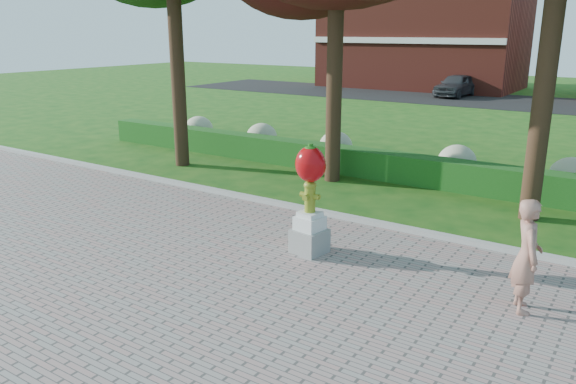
# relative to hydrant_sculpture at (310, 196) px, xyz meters

# --- Properties ---
(ground) EXTENTS (100.00, 100.00, 0.00)m
(ground) POSITION_rel_hydrant_sculpture_xyz_m (-0.38, -0.85, -1.19)
(ground) COLOR #134A12
(ground) RESTS_ON ground
(walkway) EXTENTS (40.00, 14.00, 0.04)m
(walkway) POSITION_rel_hydrant_sculpture_xyz_m (-0.38, -4.85, -1.17)
(walkway) COLOR gray
(walkway) RESTS_ON ground
(curb) EXTENTS (40.00, 0.18, 0.15)m
(curb) POSITION_rel_hydrant_sculpture_xyz_m (-0.38, 2.15, -1.11)
(curb) COLOR #ADADA5
(curb) RESTS_ON ground
(lawn_hedge) EXTENTS (24.00, 0.70, 0.80)m
(lawn_hedge) POSITION_rel_hydrant_sculpture_xyz_m (-0.38, 6.15, -0.79)
(lawn_hedge) COLOR #154A15
(lawn_hedge) RESTS_ON ground
(hydrangea_row) EXTENTS (20.10, 1.10, 0.99)m
(hydrangea_row) POSITION_rel_hydrant_sculpture_xyz_m (0.19, 7.15, -0.64)
(hydrangea_row) COLOR #B6B48B
(hydrangea_row) RESTS_ON ground
(street) EXTENTS (50.00, 8.00, 0.02)m
(street) POSITION_rel_hydrant_sculpture_xyz_m (-0.38, 27.15, -1.18)
(street) COLOR black
(street) RESTS_ON ground
(building_left) EXTENTS (14.00, 8.00, 7.00)m
(building_left) POSITION_rel_hydrant_sculpture_xyz_m (-10.38, 33.15, 2.31)
(building_left) COLOR maroon
(building_left) RESTS_ON ground
(hydrant_sculpture) EXTENTS (0.67, 0.67, 2.16)m
(hydrant_sculpture) POSITION_rel_hydrant_sculpture_xyz_m (0.00, 0.00, 0.00)
(hydrant_sculpture) COLOR gray
(hydrant_sculpture) RESTS_ON walkway
(woman) EXTENTS (0.65, 0.77, 1.79)m
(woman) POSITION_rel_hydrant_sculpture_xyz_m (3.96, -0.17, -0.25)
(woman) COLOR #A36E5D
(woman) RESTS_ON walkway
(parked_car) EXTENTS (2.06, 4.39, 1.45)m
(parked_car) POSITION_rel_hydrant_sculpture_xyz_m (-6.05, 28.17, -0.44)
(parked_car) COLOR #3B3E42
(parked_car) RESTS_ON street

